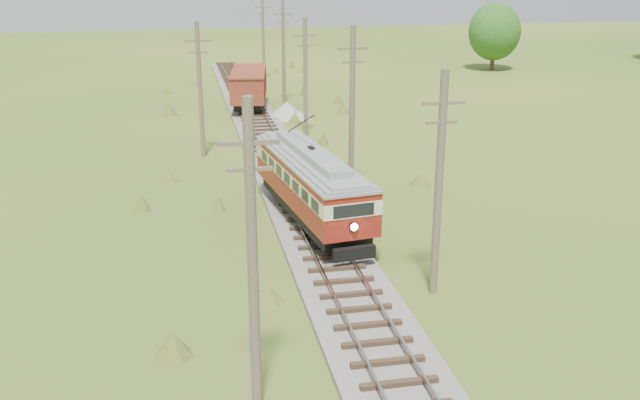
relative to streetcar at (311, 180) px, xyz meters
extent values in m
cube|color=#605B54|center=(0.00, 8.17, -2.28)|extent=(3.60, 96.00, 0.25)
cube|color=#726659|center=(-0.72, 8.17, -1.92)|extent=(0.08, 96.00, 0.17)
cube|color=#726659|center=(0.72, 8.17, -1.92)|extent=(0.08, 96.00, 0.17)
cube|color=#2D2116|center=(0.00, 8.17, -2.08)|extent=(2.40, 96.00, 0.16)
cube|color=black|center=(0.00, 0.00, -1.44)|extent=(3.44, 10.11, 0.40)
cube|color=maroon|center=(0.00, 0.00, -0.54)|extent=(3.93, 11.02, 0.99)
cube|color=beige|center=(0.00, 0.00, 0.26)|extent=(3.97, 11.07, 0.63)
cube|color=black|center=(0.00, 0.00, 0.26)|extent=(3.93, 10.60, 0.49)
cube|color=maroon|center=(0.00, 0.00, 0.71)|extent=(3.93, 11.02, 0.27)
cube|color=gray|center=(0.00, 0.00, 1.01)|extent=(4.00, 11.13, 0.34)
cube|color=gray|center=(0.00, 0.00, 1.32)|extent=(2.20, 8.16, 0.36)
sphere|color=#FFF2BF|center=(0.73, -5.42, -0.41)|extent=(0.32, 0.32, 0.32)
cylinder|color=black|center=(-0.22, 1.60, 2.33)|extent=(0.61, 4.15, 1.73)
cylinder|color=black|center=(-0.12, -4.13, -1.49)|extent=(0.20, 0.73, 0.72)
cylinder|color=black|center=(1.21, -3.95, -1.49)|extent=(0.20, 0.73, 0.72)
cylinder|color=black|center=(-1.21, 3.95, -1.49)|extent=(0.20, 0.73, 0.72)
cylinder|color=black|center=(0.12, 4.13, -1.49)|extent=(0.20, 0.73, 0.72)
cube|color=black|center=(0.00, 28.44, -1.48)|extent=(3.23, 7.76, 0.52)
cube|color=maroon|center=(0.00, 28.44, -0.17)|extent=(3.89, 8.66, 2.09)
cube|color=maroon|center=(0.00, 28.44, 0.92)|extent=(3.97, 8.84, 0.13)
cylinder|color=black|center=(-1.14, 26.07, -1.43)|extent=(0.24, 0.85, 0.84)
cylinder|color=black|center=(0.41, 25.84, -1.43)|extent=(0.24, 0.85, 0.84)
cylinder|color=black|center=(-0.42, 31.03, -1.43)|extent=(0.24, 0.85, 0.84)
cylinder|color=black|center=(1.14, 30.81, -1.43)|extent=(0.24, 0.85, 0.84)
cone|color=gray|center=(2.65, 25.01, -1.77)|extent=(3.39, 3.39, 1.27)
cone|color=gray|center=(3.50, 23.95, -2.03)|extent=(1.91, 1.91, 0.74)
cylinder|color=brown|center=(3.30, -7.83, 1.89)|extent=(0.30, 0.30, 8.60)
cube|color=brown|center=(3.30, -7.83, 4.99)|extent=(1.60, 0.12, 0.12)
cube|color=brown|center=(3.30, -7.83, 4.29)|extent=(1.20, 0.10, 0.10)
cylinder|color=brown|center=(3.20, 5.17, 2.09)|extent=(0.30, 0.30, 9.00)
cube|color=brown|center=(3.20, 5.17, 5.39)|extent=(1.60, 0.12, 0.12)
cube|color=brown|center=(3.20, 5.17, 4.69)|extent=(1.20, 0.10, 0.10)
cylinder|color=brown|center=(3.00, 18.17, 1.79)|extent=(0.30, 0.30, 8.40)
cube|color=brown|center=(3.00, 18.17, 4.79)|extent=(1.60, 0.12, 0.12)
cube|color=brown|center=(3.00, 18.17, 4.09)|extent=(1.20, 0.10, 0.10)
cylinder|color=brown|center=(3.40, 31.17, 2.04)|extent=(0.30, 0.30, 8.90)
cube|color=brown|center=(3.40, 31.17, 5.29)|extent=(1.60, 0.12, 0.12)
cube|color=brown|center=(3.40, 31.17, 4.59)|extent=(1.20, 0.10, 0.10)
cylinder|color=brown|center=(3.20, 44.17, 1.94)|extent=(0.30, 0.30, 8.70)
cube|color=brown|center=(3.20, 44.17, 5.09)|extent=(1.60, 0.12, 0.12)
cube|color=brown|center=(3.20, 44.17, 4.39)|extent=(1.20, 0.10, 0.10)
cylinder|color=brown|center=(-4.20, -13.83, 2.09)|extent=(0.30, 0.30, 9.00)
cube|color=brown|center=(-4.20, -13.83, 5.39)|extent=(1.60, 0.12, 0.12)
cube|color=brown|center=(-4.20, -13.83, 4.69)|extent=(1.20, 0.10, 0.10)
cylinder|color=brown|center=(-4.50, 14.17, 1.89)|extent=(0.30, 0.30, 8.60)
cube|color=brown|center=(-4.50, 14.17, 4.99)|extent=(1.60, 0.12, 0.12)
cube|color=brown|center=(-4.50, 14.17, 4.29)|extent=(1.20, 0.10, 0.10)
cylinder|color=#38281C|center=(30.00, 46.17, -1.15)|extent=(0.50, 0.50, 2.52)
ellipsoid|color=#205118|center=(30.00, 46.17, 1.93)|extent=(5.88, 5.88, 6.47)
camera|label=1|loc=(-5.88, -31.42, 9.82)|focal=40.00mm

